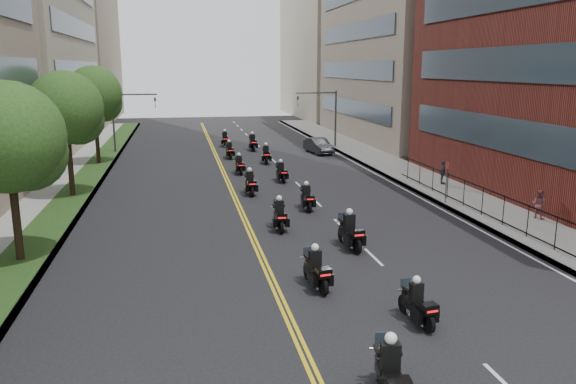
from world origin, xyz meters
The scene contains 25 objects.
sidewalk_right centered at (12.00, 25.00, 0.07)m, with size 4.00×90.00×0.15m, color gray.
sidewalk_left centered at (-12.00, 25.00, 0.07)m, with size 4.00×90.00×0.15m, color gray.
grass_strip centered at (-11.20, 25.00, 0.17)m, with size 2.00×90.00×0.04m, color #1D3C15.
building_right_far centered at (21.50, 78.00, 13.00)m, with size 15.00×28.00×26.00m, color #A29B83.
building_left_far centered at (-22.00, 78.00, 13.00)m, with size 16.00×28.00×26.00m, color gray.
iron_fence centered at (11.00, 12.00, 0.90)m, with size 0.05×28.00×1.50m.
street_trees centered at (-11.05, 18.61, 5.13)m, with size 4.40×38.40×7.98m.
traffic_signal_right centered at (9.54, 42.00, 3.70)m, with size 4.09×0.20×5.60m.
traffic_signal_left centered at (-9.54, 42.00, 3.70)m, with size 4.09×0.20×5.60m.
motorcycle_0 centered at (0.03, -0.11, 0.69)m, with size 0.72×2.37×1.75m.
motorcycle_1 centered at (2.42, 3.77, 0.60)m, with size 0.60×2.07×1.53m.
motorcycle_2 centered at (0.01, 7.17, 0.65)m, with size 0.66×2.23×1.65m.
motorcycle_3 centered at (2.57, 11.31, 0.71)m, with size 0.66×2.42×1.79m.
motorcycle_4 centered at (0.03, 14.81, 0.67)m, with size 0.56×2.30×1.70m.
motorcycle_5 centered at (2.22, 18.40, 0.64)m, with size 0.50×2.18×1.61m.
motorcycle_6 centered at (-0.41, 22.85, 0.67)m, with size 0.54×2.31×1.70m.
motorcycle_7 centered at (2.22, 26.44, 0.62)m, with size 0.54×2.13×1.57m.
motorcycle_8 centered at (-0.33, 29.89, 0.63)m, with size 0.55×2.16×1.59m.
motorcycle_9 centered at (2.36, 34.17, 0.68)m, with size 0.63×2.35×1.73m.
motorcycle_10 centered at (-0.39, 37.32, 0.65)m, with size 0.56×2.25×1.66m.
motorcycle_11 centered at (2.22, 41.72, 0.71)m, with size 0.56×2.45×1.81m.
motorcycle_12 centered at (-0.15, 45.08, 0.68)m, with size 0.54×2.35×1.73m.
parked_sedan centered at (8.00, 38.77, 0.70)m, with size 1.49×4.27×1.41m, color black.
pedestrian_b centered at (13.50, 13.79, 0.90)m, with size 0.73×0.57×1.49m, color brown.
pedestrian_c centered at (12.59, 22.90, 0.95)m, with size 0.94×0.39×1.60m, color #434149.
Camera 1 is at (-4.64, -11.39, 7.84)m, focal length 35.00 mm.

